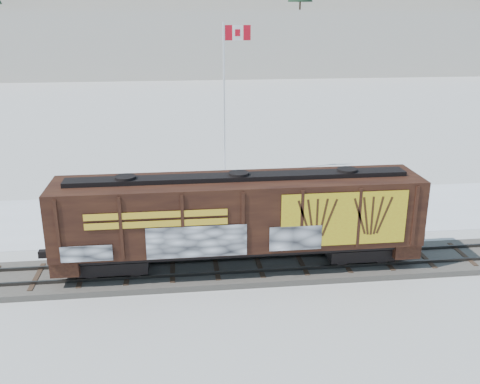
{
  "coord_description": "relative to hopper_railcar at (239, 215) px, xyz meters",
  "views": [
    {
      "loc": [
        -3.53,
        -22.23,
        11.4
      ],
      "look_at": [
        -0.54,
        3.0,
        2.89
      ],
      "focal_mm": 40.0,
      "sensor_mm": 36.0,
      "label": 1
    }
  ],
  "objects": [
    {
      "name": "car_silver",
      "position": [
        -3.32,
        8.06,
        -2.05
      ],
      "size": [
        4.34,
        1.87,
        1.46
      ],
      "primitive_type": "imported",
      "rotation": [
        0.0,
        0.0,
        1.6
      ],
      "color": "#AFB2B7",
      "rests_on": "parking_strip"
    },
    {
      "name": "parking_strip",
      "position": [
        0.95,
        7.51,
        -2.79
      ],
      "size": [
        40.0,
        8.0,
        0.03
      ],
      "primitive_type": "cube",
      "color": "white",
      "rests_on": "ground"
    },
    {
      "name": "ground",
      "position": [
        0.95,
        0.01,
        -2.81
      ],
      "size": [
        500.0,
        500.0,
        0.0
      ],
      "primitive_type": "plane",
      "color": "white",
      "rests_on": "ground"
    },
    {
      "name": "hillside",
      "position": [
        0.9,
        139.8,
        11.57
      ],
      "size": [
        360.0,
        110.0,
        93.0
      ],
      "color": "white",
      "rests_on": "ground"
    },
    {
      "name": "hopper_railcar",
      "position": [
        0.0,
        0.0,
        0.0
      ],
      "size": [
        16.28,
        3.06,
        4.27
      ],
      "color": "black",
      "rests_on": "rail_track"
    },
    {
      "name": "rail_track",
      "position": [
        0.95,
        0.01,
        -2.66
      ],
      "size": [
        50.0,
        3.4,
        0.43
      ],
      "color": "#59544C",
      "rests_on": "ground"
    },
    {
      "name": "car_dark",
      "position": [
        3.86,
        7.64,
        -2.17
      ],
      "size": [
        4.3,
        1.94,
        1.22
      ],
      "primitive_type": "imported",
      "rotation": [
        0.0,
        0.0,
        1.63
      ],
      "color": "#202328",
      "rests_on": "parking_strip"
    },
    {
      "name": "car_white",
      "position": [
        0.62,
        7.73,
        -2.08
      ],
      "size": [
        4.29,
        1.72,
        1.39
      ],
      "primitive_type": "imported",
      "rotation": [
        0.0,
        0.0,
        1.51
      ],
      "color": "silver",
      "rests_on": "parking_strip"
    },
    {
      "name": "flagpole",
      "position": [
        0.83,
        15.08,
        1.16
      ],
      "size": [
        2.3,
        0.9,
        10.86
      ],
      "color": "silver",
      "rests_on": "ground"
    }
  ]
}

